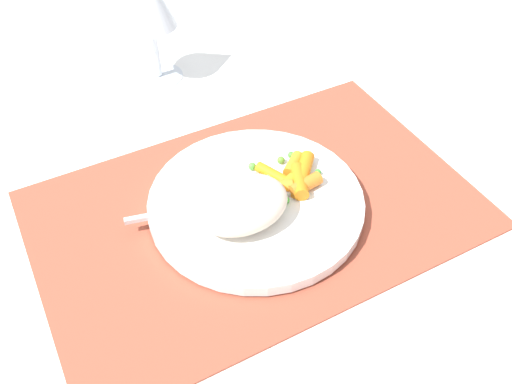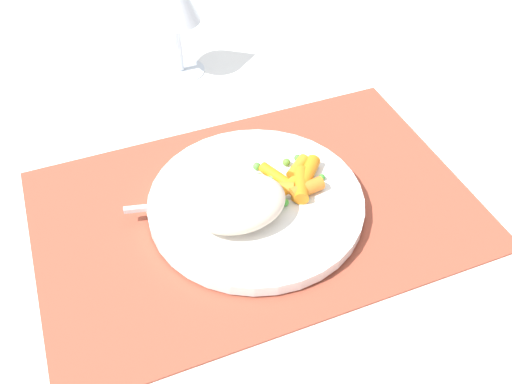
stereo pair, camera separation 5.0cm
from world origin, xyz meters
The scene contains 8 objects.
ground_plane centered at (0.00, 0.00, 0.00)m, with size 2.40×2.40×0.00m, color white.
placemat centered at (0.00, 0.00, 0.00)m, with size 0.51×0.33×0.01m, color #9E4733.
plate centered at (0.00, 0.00, 0.01)m, with size 0.25×0.25×0.01m, color white.
rice_mound centered at (-0.03, -0.02, 0.04)m, with size 0.11×0.08×0.04m, color beige.
carrot_portion centered at (0.05, 0.00, 0.03)m, with size 0.09×0.07×0.02m.
pea_scatter centered at (0.03, 0.01, 0.03)m, with size 0.09×0.08×0.01m.
fork centered at (-0.03, 0.01, 0.02)m, with size 0.20×0.06×0.01m.
wine_glass centered at (0.00, 0.32, 0.12)m, with size 0.07×0.07×0.17m.
Camera 1 is at (-0.21, -0.39, 0.48)m, focal length 39.03 mm.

